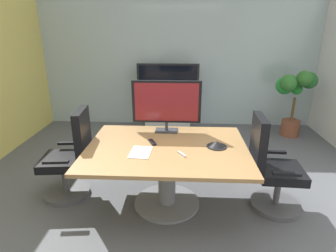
# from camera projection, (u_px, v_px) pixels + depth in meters

# --- Properties ---
(ground_plane) EXTENTS (7.31, 7.31, 0.00)m
(ground_plane) POSITION_uv_depth(u_px,v_px,m) (172.00, 214.00, 3.10)
(ground_plane) COLOR #515459
(wall_back_glass_partition) EXTENTS (5.60, 0.10, 2.81)m
(wall_back_glass_partition) POSITION_uv_depth(u_px,v_px,m) (178.00, 56.00, 5.59)
(wall_back_glass_partition) COLOR #9EB2B7
(wall_back_glass_partition) RESTS_ON ground
(conference_table) EXTENTS (1.75, 1.31, 0.73)m
(conference_table) POSITION_uv_depth(u_px,v_px,m) (167.00, 162.00, 3.10)
(conference_table) COLOR olive
(conference_table) RESTS_ON ground
(office_chair_left) EXTENTS (0.62, 0.60, 1.09)m
(office_chair_left) POSITION_uv_depth(u_px,v_px,m) (71.00, 161.00, 3.32)
(office_chair_left) COLOR #4C4C51
(office_chair_left) RESTS_ON ground
(office_chair_right) EXTENTS (0.61, 0.58, 1.09)m
(office_chair_right) POSITION_uv_depth(u_px,v_px,m) (271.00, 172.00, 3.07)
(office_chair_right) COLOR #4C4C51
(office_chair_right) RESTS_ON ground
(tv_monitor) EXTENTS (0.84, 0.18, 0.64)m
(tv_monitor) POSITION_uv_depth(u_px,v_px,m) (167.00, 103.00, 3.38)
(tv_monitor) COLOR #333338
(tv_monitor) RESTS_ON conference_table
(wall_display_unit) EXTENTS (1.20, 0.36, 1.31)m
(wall_display_unit) POSITION_uv_depth(u_px,v_px,m) (168.00, 107.00, 5.59)
(wall_display_unit) COLOR #B7BABC
(wall_display_unit) RESTS_ON ground
(potted_plant) EXTENTS (0.67, 0.53, 1.25)m
(potted_plant) POSITION_uv_depth(u_px,v_px,m) (294.00, 94.00, 5.08)
(potted_plant) COLOR brown
(potted_plant) RESTS_ON ground
(conference_phone) EXTENTS (0.22, 0.22, 0.07)m
(conference_phone) POSITION_uv_depth(u_px,v_px,m) (217.00, 144.00, 3.02)
(conference_phone) COLOR black
(conference_phone) RESTS_ON conference_table
(remote_control) EXTENTS (0.11, 0.18, 0.02)m
(remote_control) POSITION_uv_depth(u_px,v_px,m) (152.00, 142.00, 3.13)
(remote_control) COLOR black
(remote_control) RESTS_ON conference_table
(whiteboard_marker) EXTENTS (0.09, 0.12, 0.02)m
(whiteboard_marker) POSITION_uv_depth(u_px,v_px,m) (182.00, 154.00, 2.83)
(whiteboard_marker) COLOR silver
(whiteboard_marker) RESTS_ON conference_table
(paper_notepad) EXTENTS (0.23, 0.31, 0.01)m
(paper_notepad) POSITION_uv_depth(u_px,v_px,m) (141.00, 152.00, 2.89)
(paper_notepad) COLOR white
(paper_notepad) RESTS_ON conference_table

